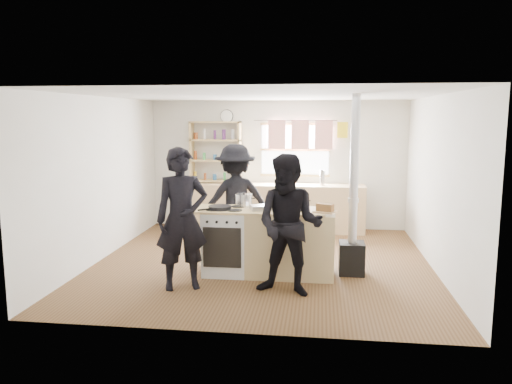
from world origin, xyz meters
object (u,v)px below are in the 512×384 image
person_far (235,200)px  flue_heater (353,228)px  stockpot_stove (244,200)px  stockpot_counter (298,202)px  person_near_left (182,219)px  bread_board (325,209)px  roast_tray (263,207)px  skillet_greens (220,207)px  cooking_island (268,242)px  thermos (322,178)px  person_near_right (289,225)px

person_far → flue_heater: bearing=132.8°
stockpot_stove → stockpot_counter: 0.79m
stockpot_stove → flue_heater: flue_heater is taller
stockpot_counter → person_near_left: (-1.44, -0.79, -0.11)m
bread_board → person_near_left: person_near_left is taller
roast_tray → stockpot_counter: (0.47, 0.14, 0.05)m
stockpot_stove → person_far: size_ratio=0.14×
stockpot_stove → skillet_greens: bearing=-133.4°
roast_tray → stockpot_counter: stockpot_counter is taller
cooking_island → stockpot_counter: 0.69m
skillet_greens → person_near_left: size_ratio=0.24×
skillet_greens → stockpot_stove: 0.42m
thermos → stockpot_stove: bearing=-113.6°
person_near_left → skillet_greens: bearing=34.8°
bread_board → person_near_left: 1.89m
stockpot_stove → person_near_left: bearing=-126.2°
roast_tray → person_far: size_ratio=0.23×
person_near_right → skillet_greens: bearing=158.6°
thermos → person_near_left: size_ratio=0.15×
stockpot_stove → stockpot_counter: stockpot_counter is taller
skillet_greens → person_near_right: bearing=-33.4°
cooking_island → flue_heater: bearing=8.9°
cooking_island → bread_board: size_ratio=5.83×
thermos → stockpot_stove: size_ratio=1.12×
cooking_island → person_near_right: bearing=-65.8°
person_near_left → person_far: bearing=53.1°
cooking_island → person_far: 1.24m
skillet_greens → person_far: (0.03, 1.08, -0.08)m
person_far → person_near_left: bearing=53.5°
roast_tray → person_near_right: size_ratio=0.23×
bread_board → person_near_right: (-0.43, -0.62, -0.10)m
flue_heater → person_near_right: bearing=-131.6°
person_far → stockpot_stove: bearing=85.3°
skillet_greens → stockpot_counter: size_ratio=1.67×
skillet_greens → roast_tray: bearing=4.9°
bread_board → thermos: bearing=90.6°
roast_tray → person_far: person_far is taller
roast_tray → person_near_right: 0.82m
stockpot_counter → person_far: (-1.03, 0.88, -0.14)m
cooking_island → stockpot_counter: (0.40, 0.11, 0.55)m
skillet_greens → person_near_left: person_near_left is taller
roast_tray → stockpot_stove: bearing=140.3°
thermos → flue_heater: 2.65m
cooking_island → roast_tray: 0.51m
roast_tray → cooking_island: bearing=28.0°
thermos → bread_board: size_ratio=0.82×
flue_heater → bread_board: bearing=-141.6°
roast_tray → person_near_left: person_near_left is taller
flue_heater → person_far: size_ratio=1.42×
thermos → cooking_island: bearing=-105.0°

